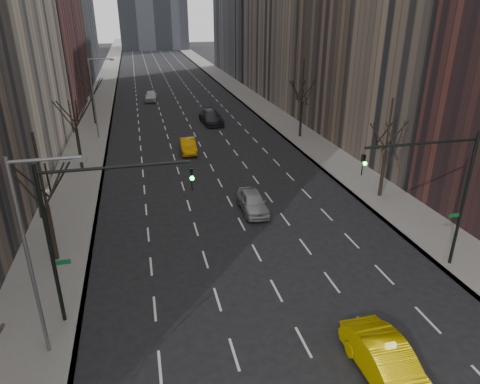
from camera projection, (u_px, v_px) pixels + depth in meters
sidewalk_left at (101, 98)px, 72.31m from camera, size 4.50×320.00×0.15m
sidewalk_right at (242, 92)px, 77.56m from camera, size 4.50×320.00×0.15m
tree_lw_b at (47, 205)px, 24.48m from camera, size 3.36×3.50×7.82m
tree_lw_c at (76, 129)px, 38.64m from camera, size 3.36×3.50×8.74m
tree_lw_d at (92, 97)px, 54.91m from camera, size 3.36×3.50×7.36m
tree_rw_b at (385, 153)px, 33.19m from camera, size 3.36×3.50×7.82m
tree_rw_c at (302, 103)px, 49.15m from camera, size 3.36×3.50×8.74m
traffic_mast_left at (86, 218)px, 19.03m from camera, size 6.69×0.39×8.00m
traffic_mast_right at (441, 182)px, 22.94m from camera, size 6.69×0.39×8.00m
streetlight_near at (35, 241)px, 16.83m from camera, size 2.83×0.22×9.00m
streetlight_far at (96, 90)px, 48.09m from camera, size 2.83×0.22×9.00m
taxi_sedan at (388, 364)px, 17.28m from camera, size 1.92×5.14×1.68m
silver_sedan_ahead at (253, 202)px, 31.97m from camera, size 1.91×4.52×1.53m
far_taxi at (188, 146)px, 45.14m from camera, size 1.66×4.43×1.45m
far_suv_grey at (211, 117)px, 56.55m from camera, size 2.82×6.14×1.74m
far_car_white at (151, 96)px, 70.40m from camera, size 2.27×4.88×1.62m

